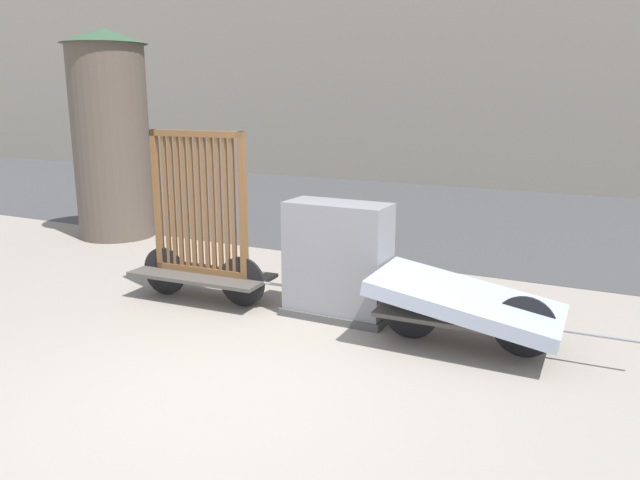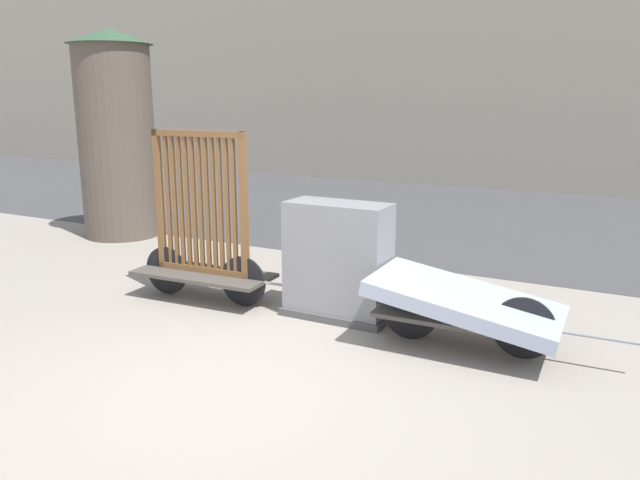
# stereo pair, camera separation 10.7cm
# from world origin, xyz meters

# --- Properties ---
(ground_plane) EXTENTS (60.00, 60.00, 0.00)m
(ground_plane) POSITION_xyz_m (0.00, 0.00, 0.00)
(ground_plane) COLOR gray
(road_strip) EXTENTS (56.00, 7.97, 0.01)m
(road_strip) POSITION_xyz_m (0.00, 8.23, 0.00)
(road_strip) COLOR #424244
(road_strip) RESTS_ON ground_plane
(bike_cart_with_bedframe) EXTENTS (2.34, 0.76, 1.94)m
(bike_cart_with_bedframe) POSITION_xyz_m (-1.52, 1.82, 0.68)
(bike_cart_with_bedframe) COLOR #4C4742
(bike_cart_with_bedframe) RESTS_ON ground_plane
(bike_cart_with_mattress) EXTENTS (2.40, 1.04, 0.67)m
(bike_cart_with_mattress) POSITION_xyz_m (1.52, 1.82, 0.43)
(bike_cart_with_mattress) COLOR #4C4742
(bike_cart_with_mattress) RESTS_ON ground_plane
(utility_cabinet) EXTENTS (1.15, 0.54, 1.23)m
(utility_cabinet) POSITION_xyz_m (0.10, 2.03, 0.58)
(utility_cabinet) COLOR #4C4C4C
(utility_cabinet) RESTS_ON ground_plane
(advertising_column) EXTENTS (1.36, 1.36, 3.35)m
(advertising_column) POSITION_xyz_m (-4.89, 3.90, 1.70)
(advertising_column) COLOR brown
(advertising_column) RESTS_ON ground_plane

